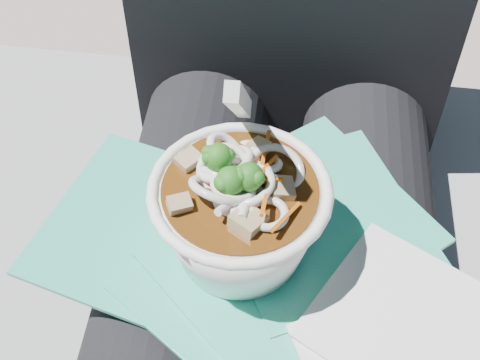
# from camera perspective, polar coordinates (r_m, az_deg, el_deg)

# --- Properties ---
(stone_ledge) EXTENTS (1.02, 0.53, 0.48)m
(stone_ledge) POSITION_cam_1_polar(r_m,az_deg,el_deg) (0.97, 2.61, -11.57)
(stone_ledge) COLOR gray
(stone_ledge) RESTS_ON ground
(lap) EXTENTS (0.32, 0.48, 0.14)m
(lap) POSITION_cam_1_polar(r_m,az_deg,el_deg) (0.63, 2.53, -9.99)
(lap) COLOR black
(lap) RESTS_ON stone_ledge
(person_body) EXTENTS (0.34, 0.94, 1.02)m
(person_body) POSITION_cam_1_polar(r_m,az_deg,el_deg) (0.66, 3.21, -2.26)
(person_body) COLOR black
(person_body) RESTS_ON ground
(plastic_bag) EXTENTS (0.41, 0.36, 0.01)m
(plastic_bag) POSITION_cam_1_polar(r_m,az_deg,el_deg) (0.56, 3.06, -6.94)
(plastic_bag) COLOR teal
(plastic_bag) RESTS_ON lap
(napkins) EXTENTS (0.18, 0.22, 0.01)m
(napkins) POSITION_cam_1_polar(r_m,az_deg,el_deg) (0.52, 13.76, -13.96)
(napkins) COLOR silver
(napkins) RESTS_ON plastic_bag
(udon_bowl) EXTENTS (0.14, 0.15, 0.18)m
(udon_bowl) POSITION_cam_1_polar(r_m,az_deg,el_deg) (0.52, -0.03, -2.54)
(udon_bowl) COLOR white
(udon_bowl) RESTS_ON plastic_bag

